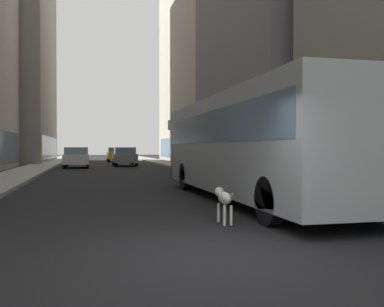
{
  "coord_description": "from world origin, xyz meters",
  "views": [
    {
      "loc": [
        -1.87,
        -5.99,
        1.56
      ],
      "look_at": [
        1.12,
        6.42,
        1.4
      ],
      "focal_mm": 40.29,
      "sensor_mm": 36.0,
      "label": 1
    }
  ],
  "objects_px": {
    "dalmatian_dog": "(224,198)",
    "car_grey_wagon": "(125,156)",
    "car_red_coupe": "(80,155)",
    "pedestrian_with_handbag": "(272,162)",
    "car_yellow_taxi": "(116,154)",
    "car_white_van": "(76,157)",
    "transit_bus": "(248,141)"
  },
  "relations": [
    {
      "from": "car_white_van",
      "to": "pedestrian_with_handbag",
      "type": "bearing_deg",
      "value": -67.96
    },
    {
      "from": "car_grey_wagon",
      "to": "car_white_van",
      "type": "relative_size",
      "value": 0.99
    },
    {
      "from": "transit_bus",
      "to": "pedestrian_with_handbag",
      "type": "distance_m",
      "value": 4.29
    },
    {
      "from": "car_red_coupe",
      "to": "car_white_van",
      "type": "bearing_deg",
      "value": -90.0
    },
    {
      "from": "car_yellow_taxi",
      "to": "car_white_van",
      "type": "distance_m",
      "value": 15.05
    },
    {
      "from": "transit_bus",
      "to": "car_grey_wagon",
      "type": "distance_m",
      "value": 25.82
    },
    {
      "from": "car_yellow_taxi",
      "to": "pedestrian_with_handbag",
      "type": "distance_m",
      "value": 34.37
    },
    {
      "from": "dalmatian_dog",
      "to": "car_red_coupe",
      "type": "bearing_deg",
      "value": 94.99
    },
    {
      "from": "car_red_coupe",
      "to": "car_white_van",
      "type": "relative_size",
      "value": 0.87
    },
    {
      "from": "dalmatian_dog",
      "to": "car_yellow_taxi",
      "type": "bearing_deg",
      "value": 89.53
    },
    {
      "from": "car_white_van",
      "to": "dalmatian_dog",
      "type": "height_order",
      "value": "car_white_van"
    },
    {
      "from": "car_white_van",
      "to": "car_red_coupe",
      "type": "bearing_deg",
      "value": 90.0
    },
    {
      "from": "car_red_coupe",
      "to": "pedestrian_with_handbag",
      "type": "bearing_deg",
      "value": -77.14
    },
    {
      "from": "car_yellow_taxi",
      "to": "dalmatian_dog",
      "type": "distance_m",
      "value": 41.28
    },
    {
      "from": "dalmatian_dog",
      "to": "car_grey_wagon",
      "type": "bearing_deg",
      "value": 89.34
    },
    {
      "from": "car_yellow_taxi",
      "to": "transit_bus",
      "type": "bearing_deg",
      "value": -87.57
    },
    {
      "from": "car_grey_wagon",
      "to": "car_white_van",
      "type": "xyz_separation_m",
      "value": [
        -4.0,
        -2.62,
        0.0
      ]
    },
    {
      "from": "car_grey_wagon",
      "to": "pedestrian_with_handbag",
      "type": "bearing_deg",
      "value": -79.95
    },
    {
      "from": "car_red_coupe",
      "to": "car_grey_wagon",
      "type": "bearing_deg",
      "value": -72.31
    },
    {
      "from": "car_grey_wagon",
      "to": "car_red_coupe",
      "type": "xyz_separation_m",
      "value": [
        -4.0,
        12.54,
        -0.0
      ]
    },
    {
      "from": "car_yellow_taxi",
      "to": "car_red_coupe",
      "type": "relative_size",
      "value": 1.14
    },
    {
      "from": "car_grey_wagon",
      "to": "car_yellow_taxi",
      "type": "height_order",
      "value": "same"
    },
    {
      "from": "transit_bus",
      "to": "car_red_coupe",
      "type": "xyz_separation_m",
      "value": [
        -5.6,
        38.3,
        -0.96
      ]
    },
    {
      "from": "car_red_coupe",
      "to": "dalmatian_dog",
      "type": "height_order",
      "value": "car_red_coupe"
    },
    {
      "from": "car_yellow_taxi",
      "to": "car_white_van",
      "type": "bearing_deg",
      "value": -105.41
    },
    {
      "from": "car_grey_wagon",
      "to": "car_red_coupe",
      "type": "distance_m",
      "value": 13.17
    },
    {
      "from": "car_grey_wagon",
      "to": "dalmatian_dog",
      "type": "xyz_separation_m",
      "value": [
        -0.34,
        -29.38,
        -0.31
      ]
    },
    {
      "from": "transit_bus",
      "to": "dalmatian_dog",
      "type": "xyz_separation_m",
      "value": [
        -1.94,
        -3.63,
        -1.26
      ]
    },
    {
      "from": "car_red_coupe",
      "to": "pedestrian_with_handbag",
      "type": "xyz_separation_m",
      "value": [
        7.94,
        -34.79,
        0.19
      ]
    },
    {
      "from": "car_yellow_taxi",
      "to": "car_grey_wagon",
      "type": "bearing_deg",
      "value": -90.0
    },
    {
      "from": "transit_bus",
      "to": "car_grey_wagon",
      "type": "xyz_separation_m",
      "value": [
        -1.6,
        25.76,
        -0.95
      ]
    },
    {
      "from": "transit_bus",
      "to": "car_red_coupe",
      "type": "distance_m",
      "value": 38.72
    }
  ]
}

